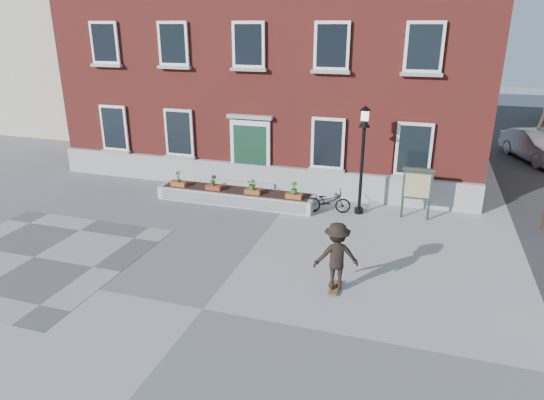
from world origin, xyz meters
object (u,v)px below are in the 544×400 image
(bicycle, at_px, (328,201))
(parked_car, at_px, (538,146))
(lamp_post, at_px, (363,146))
(notice_board, at_px, (417,185))
(skateboarder, at_px, (336,256))

(bicycle, xyz_separation_m, parked_car, (8.59, 10.17, 0.34))
(lamp_post, relative_size, notice_board, 2.10)
(bicycle, distance_m, notice_board, 3.19)
(bicycle, xyz_separation_m, notice_board, (3.07, 0.35, 0.83))
(bicycle, xyz_separation_m, skateboarder, (1.29, -5.37, 0.54))
(bicycle, relative_size, notice_board, 0.89)
(parked_car, distance_m, skateboarder, 17.17)
(bicycle, relative_size, skateboarder, 0.88)
(notice_board, bearing_deg, bicycle, -173.52)
(bicycle, height_order, lamp_post, lamp_post)
(parked_car, relative_size, notice_board, 2.51)
(bicycle, height_order, notice_board, notice_board)
(bicycle, bearing_deg, skateboarder, -178.53)
(parked_car, bearing_deg, notice_board, -140.31)
(lamp_post, distance_m, notice_board, 2.34)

